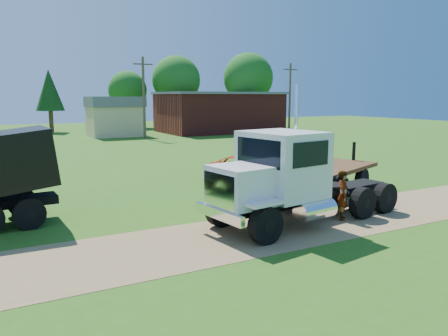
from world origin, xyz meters
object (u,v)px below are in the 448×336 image
orange_pickup (245,167)px  flatbed_trailer (316,176)px  white_semi_tractor (284,178)px  spectator_a (343,195)px

orange_pickup → flatbed_trailer: flatbed_trailer is taller
white_semi_tractor → flatbed_trailer: size_ratio=0.96×
orange_pickup → white_semi_tractor: bearing=143.1°
white_semi_tractor → orange_pickup: 9.57m
white_semi_tractor → spectator_a: size_ratio=4.56×
white_semi_tractor → orange_pickup: size_ratio=1.83×
orange_pickup → spectator_a: bearing=158.1°
flatbed_trailer → spectator_a: 4.14m
white_semi_tractor → flatbed_trailer: 5.39m
white_semi_tractor → spectator_a: (2.42, -0.48, -0.80)m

